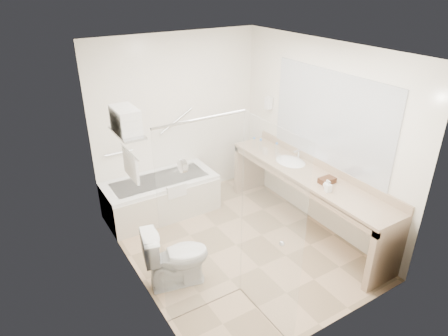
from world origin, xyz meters
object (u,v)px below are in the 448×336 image
water_bottle_left (260,145)px  bathtub (161,196)px  vanity_counter (307,187)px  toilet (176,257)px  amenity_basket (327,180)px

water_bottle_left → bathtub: bearing=161.5°
vanity_counter → water_bottle_left: 0.97m
toilet → amenity_basket: (1.98, -0.25, 0.52)m
water_bottle_left → amenity_basket: bearing=-84.5°
water_bottle_left → vanity_counter: bearing=-83.2°
bathtub → vanity_counter: (1.52, -1.39, 0.36)m
vanity_counter → amenity_basket: size_ratio=13.31×
vanity_counter → water_bottle_left: (-0.11, 0.92, 0.30)m
bathtub → toilet: toilet is taller
amenity_basket → vanity_counter: bearing=91.6°
bathtub → amenity_basket: bearing=-48.1°
vanity_counter → toilet: bearing=-177.8°
bathtub → vanity_counter: bearing=-42.4°
amenity_basket → bathtub: bearing=131.9°
bathtub → water_bottle_left: bearing=-18.5°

